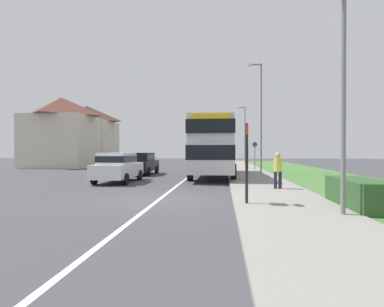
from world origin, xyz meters
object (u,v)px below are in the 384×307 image
(street_lamp_far, at_px, (244,131))
(street_lamp_mid, at_px, (260,111))
(double_decker_bus, at_px, (213,145))
(pedestrian_at_stop, at_px, (278,169))
(parked_car_white, at_px, (118,166))
(street_lamp_near, at_px, (339,66))
(parked_car_black, at_px, (141,163))
(cycle_route_sign, at_px, (255,154))
(bus_stop_sign, at_px, (247,157))

(street_lamp_far, bearing_deg, street_lamp_mid, -90.19)
(double_decker_bus, relative_size, pedestrian_at_stop, 5.92)
(parked_car_white, relative_size, street_lamp_near, 0.64)
(street_lamp_near, bearing_deg, parked_car_black, 122.44)
(parked_car_black, xyz_separation_m, cycle_route_sign, (8.76, 5.99, 0.54))
(street_lamp_mid, bearing_deg, street_lamp_far, 89.81)
(bus_stop_sign, relative_size, cycle_route_sign, 1.03)
(pedestrian_at_stop, relative_size, street_lamp_near, 0.25)
(street_lamp_mid, bearing_deg, street_lamp_near, -89.61)
(parked_car_black, relative_size, pedestrian_at_stop, 2.57)
(parked_car_black, xyz_separation_m, street_lamp_near, (8.85, -13.93, 3.04))
(street_lamp_mid, relative_size, street_lamp_far, 1.10)
(double_decker_bus, bearing_deg, parked_car_black, 163.71)
(double_decker_bus, xyz_separation_m, street_lamp_near, (3.58, -12.39, 1.78))
(pedestrian_at_stop, distance_m, bus_stop_sign, 4.27)
(cycle_route_sign, distance_m, street_lamp_mid, 5.16)
(parked_car_black, bearing_deg, bus_stop_sign, -61.96)
(parked_car_black, distance_m, cycle_route_sign, 10.63)
(parked_car_black, relative_size, street_lamp_near, 0.64)
(pedestrian_at_stop, xyz_separation_m, street_lamp_far, (0.55, 28.91, 3.39))
(street_lamp_far, bearing_deg, cycle_route_sign, -90.18)
(bus_stop_sign, bearing_deg, street_lamp_near, -33.59)
(bus_stop_sign, relative_size, street_lamp_near, 0.38)
(double_decker_bus, distance_m, street_lamp_far, 22.30)
(street_lamp_mid, distance_m, street_lamp_far, 18.31)
(street_lamp_near, bearing_deg, bus_stop_sign, 146.41)
(street_lamp_near, distance_m, street_lamp_far, 34.30)
(pedestrian_at_stop, bearing_deg, parked_car_white, 159.68)
(bus_stop_sign, bearing_deg, parked_car_black, 118.04)
(double_decker_bus, height_order, street_lamp_near, street_lamp_near)
(parked_car_black, relative_size, cycle_route_sign, 1.70)
(cycle_route_sign, height_order, street_lamp_near, street_lamp_near)
(parked_car_black, distance_m, street_lamp_near, 16.78)
(street_lamp_near, height_order, street_lamp_far, street_lamp_far)
(street_lamp_mid, xyz_separation_m, street_lamp_far, (0.06, 18.31, -0.39))
(parked_car_white, relative_size, street_lamp_mid, 0.51)
(street_lamp_mid, bearing_deg, pedestrian_at_stop, -92.63)
(double_decker_bus, xyz_separation_m, street_lamp_far, (3.54, 21.90, 2.23))
(cycle_route_sign, bearing_deg, double_decker_bus, -114.85)
(pedestrian_at_stop, bearing_deg, street_lamp_far, 88.91)
(bus_stop_sign, height_order, street_lamp_far, street_lamp_far)
(parked_car_black, distance_m, street_lamp_far, 22.46)
(parked_car_black, height_order, bus_stop_sign, bus_stop_sign)
(parked_car_white, distance_m, bus_stop_sign, 9.50)
(pedestrian_at_stop, distance_m, street_lamp_near, 6.17)
(pedestrian_at_stop, height_order, cycle_route_sign, cycle_route_sign)
(parked_car_white, height_order, street_lamp_mid, street_lamp_mid)
(bus_stop_sign, height_order, street_lamp_mid, street_lamp_mid)
(pedestrian_at_stop, bearing_deg, cycle_route_sign, 88.02)
(cycle_route_sign, height_order, street_lamp_mid, street_lamp_mid)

